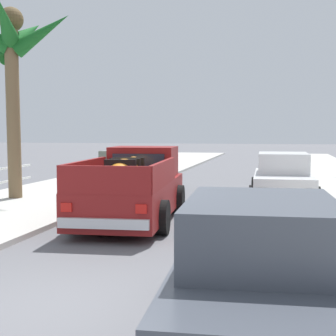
# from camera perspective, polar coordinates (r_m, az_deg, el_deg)

# --- Properties ---
(ground_plane) EXTENTS (160.00, 160.00, 0.00)m
(ground_plane) POSITION_cam_1_polar(r_m,az_deg,el_deg) (6.75, -12.17, -15.21)
(ground_plane) COLOR slate
(sidewalk_left) EXTENTS (4.69, 60.00, 0.12)m
(sidewalk_left) POSITION_cam_1_polar(r_m,az_deg,el_deg) (19.38, -10.05, -2.25)
(sidewalk_left) COLOR beige
(sidewalk_left) RESTS_ON ground
(curb_left) EXTENTS (0.16, 60.00, 0.10)m
(curb_left) POSITION_cam_1_polar(r_m,az_deg,el_deg) (19.04, -7.42, -2.36)
(curb_left) COLOR silver
(curb_left) RESTS_ON ground
(curb_right) EXTENTS (0.16, 60.00, 0.10)m
(curb_right) POSITION_cam_1_polar(r_m,az_deg,el_deg) (17.94, 15.92, -2.90)
(curb_right) COLOR silver
(curb_right) RESTS_ON ground
(pickup_truck) EXTENTS (2.49, 5.34, 1.80)m
(pickup_truck) POSITION_cam_1_polar(r_m,az_deg,el_deg) (12.44, -3.99, -2.32)
(pickup_truck) COLOR maroon
(pickup_truck) RESTS_ON ground
(car_left_near) EXTENTS (2.03, 4.26, 1.54)m
(car_left_near) POSITION_cam_1_polar(r_m,az_deg,el_deg) (18.15, -4.59, -0.56)
(car_left_near) COLOR slate
(car_left_near) RESTS_ON ground
(car_right_near) EXTENTS (2.10, 4.29, 1.54)m
(car_right_near) POSITION_cam_1_polar(r_m,az_deg,el_deg) (16.27, 12.97, -1.22)
(car_right_near) COLOR silver
(car_right_near) RESTS_ON ground
(car_left_mid) EXTENTS (2.21, 4.34, 1.54)m
(car_left_mid) POSITION_cam_1_polar(r_m,az_deg,el_deg) (5.50, 10.51, -11.93)
(car_left_mid) COLOR #474C56
(car_left_mid) RESTS_ON ground
(palm_tree_right_mid) EXTENTS (3.95, 3.76, 6.05)m
(palm_tree_right_mid) POSITION_cam_1_polar(r_m,az_deg,el_deg) (16.60, -17.69, 12.87)
(palm_tree_right_mid) COLOR brown
(palm_tree_right_mid) RESTS_ON ground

